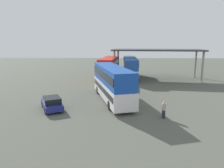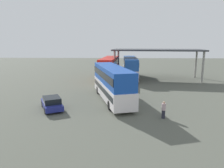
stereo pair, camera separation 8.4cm
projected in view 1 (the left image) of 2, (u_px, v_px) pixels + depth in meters
ground_plane at (122, 108)px, 22.13m from camera, size 140.00×140.00×0.00m
double_decker_main at (112, 82)px, 24.62m from camera, size 5.47×11.79×4.09m
parked_hatchback at (52, 103)px, 21.47m from camera, size 3.35×4.31×1.35m
double_decker_near_canopy at (109, 68)px, 38.51m from camera, size 3.65×11.33×4.11m
double_decker_mid_row at (130, 67)px, 39.64m from camera, size 2.46×11.56×4.04m
depot_canopy at (157, 51)px, 38.57m from camera, size 17.33×8.48×5.62m
pedestrian_waiting at (164, 110)px, 18.92m from camera, size 0.38×0.38×1.63m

